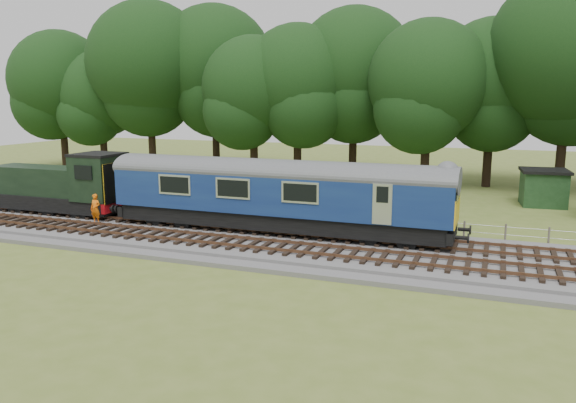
% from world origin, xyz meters
% --- Properties ---
extents(ground, '(120.00, 120.00, 0.00)m').
position_xyz_m(ground, '(0.00, 0.00, 0.00)').
color(ground, '#556826').
rests_on(ground, ground).
extents(ballast, '(70.00, 7.00, 0.35)m').
position_xyz_m(ballast, '(0.00, 0.00, 0.17)').
color(ballast, '#4C4C4F').
rests_on(ballast, ground).
extents(track_north, '(67.20, 2.40, 0.21)m').
position_xyz_m(track_north, '(0.00, 1.40, 0.42)').
color(track_north, black).
rests_on(track_north, ballast).
extents(track_south, '(67.20, 2.40, 0.21)m').
position_xyz_m(track_south, '(0.00, -1.60, 0.42)').
color(track_south, black).
rests_on(track_south, ballast).
extents(fence, '(64.00, 0.12, 1.00)m').
position_xyz_m(fence, '(0.00, 4.50, 0.00)').
color(fence, '#6B6054').
rests_on(fence, ground).
extents(tree_line, '(70.00, 8.00, 18.00)m').
position_xyz_m(tree_line, '(0.00, 22.00, 0.00)').
color(tree_line, black).
rests_on(tree_line, ground).
extents(dmu_railcar, '(18.05, 2.86, 3.88)m').
position_xyz_m(dmu_railcar, '(0.77, 1.40, 2.61)').
color(dmu_railcar, black).
rests_on(dmu_railcar, ground).
extents(shunter_loco, '(8.92, 2.60, 3.38)m').
position_xyz_m(shunter_loco, '(-13.15, 1.40, 1.97)').
color(shunter_loco, black).
rests_on(shunter_loco, ground).
extents(worker, '(0.61, 0.40, 1.66)m').
position_xyz_m(worker, '(-9.39, -0.33, 1.18)').
color(worker, orange).
rests_on(worker, ballast).
extents(shed, '(3.29, 3.29, 2.48)m').
position_xyz_m(shed, '(14.43, 16.18, 1.26)').
color(shed, '#173317').
rests_on(shed, ground).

